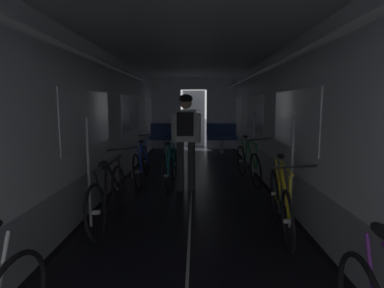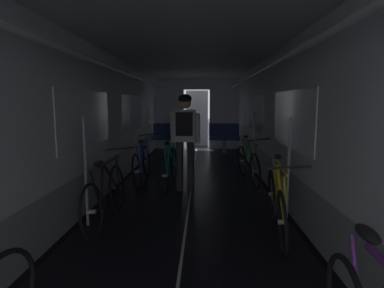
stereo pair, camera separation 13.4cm
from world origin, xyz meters
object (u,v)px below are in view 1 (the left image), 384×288
Objects in this scene: bicycle_blue at (142,164)px; bicycle_teal_in_aisle at (170,167)px; bench_seat_far_right at (222,135)px; bench_seat_far_left at (165,135)px; person_cyclist_aisle at (186,132)px; bicycle_yellow at (281,201)px; bicycle_green at (248,163)px; bicycle_black at (109,195)px.

bicycle_blue is 0.66m from bicycle_teal_in_aisle.
bench_seat_far_left is at bearing 180.00° from bench_seat_far_right.
person_cyclist_aisle is 1.02× the size of bicycle_teal_in_aisle.
bench_seat_far_left is at bearing 100.43° from person_cyclist_aisle.
bicycle_yellow is at bearing -71.77° from bench_seat_far_left.
bench_seat_far_right is 0.58× the size of bicycle_green.
bench_seat_far_left is at bearing 88.57° from bicycle_black.
bench_seat_far_left reaches higher than bicycle_yellow.
bench_seat_far_left is 1.80m from bench_seat_far_right.
bicycle_green is (0.23, -3.67, -0.18)m from bench_seat_far_right.
bench_seat_far_right is 6.12m from bicycle_yellow.
bicycle_teal_in_aisle is (-1.53, -0.42, 0.00)m from bicycle_green.
bicycle_blue is at bearing 88.35° from bicycle_black.
bicycle_yellow is 1.00× the size of bicycle_black.
person_cyclist_aisle is at bearing 58.22° from bicycle_black.
bicycle_yellow is (0.21, -6.11, -0.18)m from bench_seat_far_right.
bicycle_blue is 1.26m from person_cyclist_aisle.
bicycle_black is (-0.15, -5.88, -0.19)m from bench_seat_far_left.
bench_seat_far_right reaches higher than bicycle_yellow.
bench_seat_far_left is 0.57× the size of person_cyclist_aisle.
bicycle_black is 1.00× the size of bicycle_teal_in_aisle.
bicycle_teal_in_aisle is at bearing -83.07° from bench_seat_far_left.
bicycle_blue is 0.98× the size of person_cyclist_aisle.
bicycle_yellow is 1.00× the size of bicycle_teal_in_aisle.
person_cyclist_aisle reaches higher than bicycle_blue.
bicycle_teal_in_aisle is at bearing 139.00° from person_cyclist_aisle.
bench_seat_far_right reaches higher than bicycle_teal_in_aisle.
bench_seat_far_right is at bearing 93.53° from bicycle_green.
bench_seat_far_left is at bearing 96.93° from bicycle_teal_in_aisle.
bicycle_black reaches higher than bicycle_yellow.
bench_seat_far_right is at bearing 63.54° from bicycle_blue.
bench_seat_far_left is 3.80m from bicycle_blue.
bicycle_teal_in_aisle is at bearing 70.26° from bicycle_black.
bicycle_blue is (-0.09, -3.79, -0.19)m from bench_seat_far_left.
bench_seat_far_right reaches higher than bicycle_black.
bicycle_yellow is at bearing -88.01° from bench_seat_far_right.
bench_seat_far_right is at bearing 0.00° from bench_seat_far_left.
bicycle_green is 3.10m from bicycle_black.
bicycle_black is at bearing -109.74° from bicycle_teal_in_aisle.
bicycle_yellow is 0.98× the size of person_cyclist_aisle.
bench_seat_far_right is 3.68m from bicycle_green.
bicycle_green is 1.56m from person_cyclist_aisle.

